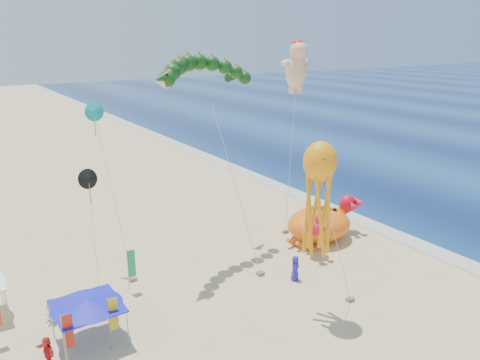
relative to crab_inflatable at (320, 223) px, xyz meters
name	(u,v)px	position (x,y,z in m)	size (l,w,h in m)	color
ground	(277,265)	(-5.86, -1.80, -1.47)	(320.00, 320.00, 0.00)	#D1B784
foam_strip	(385,230)	(6.14, -1.80, -1.46)	(320.00, 320.00, 0.00)	silver
crab_inflatable	(320,223)	(0.00, 0.00, 0.00)	(7.61, 6.28, 3.33)	orange
dragon_kite	(204,75)	(-9.29, 2.66, 12.31)	(9.84, 7.94, 14.88)	#0F380F
cherub_kite	(297,66)	(-0.08, 3.58, 12.63)	(2.67, 1.95, 16.15)	#FABA99
octopus_kite	(319,190)	(-7.80, -7.93, 6.50)	(4.14, 1.81, 10.81)	orange
canopy_blue	(87,303)	(-20.17, -3.35, 0.97)	(3.85, 3.85, 2.71)	gray
feather_flags	(79,304)	(-20.39, -2.51, 0.54)	(8.79, 5.40, 3.20)	gray
beachgoers	(175,292)	(-14.53, -2.44, -0.62)	(23.80, 4.99, 1.84)	#2B1EB4
small_kites	(49,184)	(-20.34, 2.27, 6.36)	(11.81, 8.38, 12.15)	#D24661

